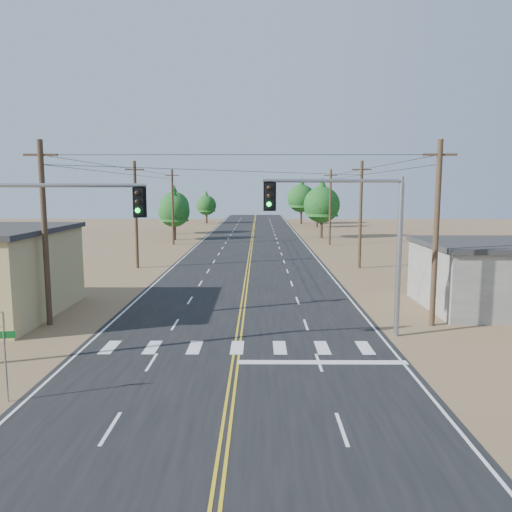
{
  "coord_description": "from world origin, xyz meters",
  "views": [
    {
      "loc": [
        1.02,
        -14.64,
        7.41
      ],
      "look_at": [
        0.85,
        14.45,
        3.5
      ],
      "focal_mm": 35.0,
      "sensor_mm": 36.0,
      "label": 1
    }
  ],
  "objects": [
    {
      "name": "tree_left_mid",
      "position": [
        -13.06,
        68.5,
        5.02
      ],
      "size": [
        4.92,
        4.92,
        8.2
      ],
      "color": "#3F2D1E",
      "rests_on": "ground"
    },
    {
      "name": "signal_mast_left",
      "position": [
        -8.4,
        6.17,
        5.28
      ],
      "size": [
        6.6,
        1.4,
        7.78
      ],
      "rotation": [
        0.0,
        0.0,
        0.17
      ],
      "color": "gray",
      "rests_on": "ground"
    },
    {
      "name": "utility_pole_left_far",
      "position": [
        -10.5,
        52.0,
        5.12
      ],
      "size": [
        1.8,
        0.3,
        10.0
      ],
      "color": "#4C3826",
      "rests_on": "ground"
    },
    {
      "name": "ground",
      "position": [
        0.0,
        0.0,
        0.0
      ],
      "size": [
        220.0,
        220.0,
        0.0
      ],
      "primitive_type": "plane",
      "color": "olive",
      "rests_on": "ground"
    },
    {
      "name": "tree_right_mid",
      "position": [
        12.36,
        82.96,
        4.37
      ],
      "size": [
        4.29,
        4.29,
        7.15
      ],
      "color": "#3F2D1E",
      "rests_on": "ground"
    },
    {
      "name": "tree_right_far",
      "position": [
        10.05,
        92.44,
        6.05
      ],
      "size": [
        5.93,
        5.93,
        9.88
      ],
      "color": "#3F2D1E",
      "rests_on": "ground"
    },
    {
      "name": "tree_right_near",
      "position": [
        10.57,
        61.52,
        5.62
      ],
      "size": [
        5.51,
        5.51,
        9.19
      ],
      "color": "#3F2D1E",
      "rests_on": "ground"
    },
    {
      "name": "utility_pole_right_near",
      "position": [
        10.5,
        12.0,
        5.12
      ],
      "size": [
        1.8,
        0.3,
        10.0
      ],
      "color": "#4C3826",
      "rests_on": "ground"
    },
    {
      "name": "street_sign",
      "position": [
        -7.8,
        2.0,
        1.7
      ],
      "size": [
        0.75,
        0.14,
        2.54
      ],
      "rotation": [
        0.0,
        0.0,
        0.14
      ],
      "color": "gray",
      "rests_on": "ground"
    },
    {
      "name": "road",
      "position": [
        0.0,
        30.0,
        0.01
      ],
      "size": [
        15.0,
        200.0,
        0.02
      ],
      "primitive_type": "cube",
      "color": "black",
      "rests_on": "ground"
    },
    {
      "name": "utility_pole_right_far",
      "position": [
        10.5,
        52.0,
        5.12
      ],
      "size": [
        1.8,
        0.3,
        10.0
      ],
      "color": "#4C3826",
      "rests_on": "ground"
    },
    {
      "name": "tree_left_far",
      "position": [
        -10.41,
        93.89,
        4.36
      ],
      "size": [
        4.28,
        4.28,
        7.14
      ],
      "color": "#3F2D1E",
      "rests_on": "ground"
    },
    {
      "name": "utility_pole_left_near",
      "position": [
        -10.5,
        12.0,
        5.12
      ],
      "size": [
        1.8,
        0.3,
        10.0
      ],
      "color": "#4C3826",
      "rests_on": "ground"
    },
    {
      "name": "utility_pole_right_mid",
      "position": [
        10.5,
        32.0,
        5.12
      ],
      "size": [
        1.8,
        0.3,
        10.0
      ],
      "color": "#4C3826",
      "rests_on": "ground"
    },
    {
      "name": "utility_pole_left_mid",
      "position": [
        -10.5,
        32.0,
        5.12
      ],
      "size": [
        1.8,
        0.3,
        10.0
      ],
      "color": "#4C3826",
      "rests_on": "ground"
    },
    {
      "name": "tree_left_near",
      "position": [
        -11.38,
        58.19,
        4.68
      ],
      "size": [
        4.59,
        4.59,
        7.65
      ],
      "color": "#3F2D1E",
      "rests_on": "ground"
    },
    {
      "name": "signal_mast_right",
      "position": [
        5.99,
        9.7,
        5.46
      ],
      "size": [
        6.95,
        1.4,
        8.03
      ],
      "rotation": [
        0.0,
        0.0,
        0.15
      ],
      "color": "gray",
      "rests_on": "ground"
    }
  ]
}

